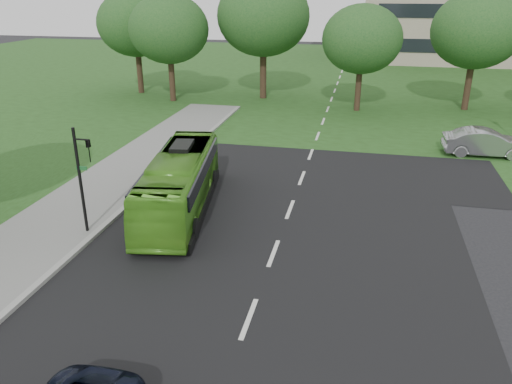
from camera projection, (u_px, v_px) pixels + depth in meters
ground at (263, 283)px, 16.48m from camera, size 160.00×160.00×0.00m
street_surfaces at (319, 118)px, 37.11m from camera, size 120.00×120.00×0.15m
tree_park_a at (169, 29)px, 40.81m from camera, size 6.55×6.55×8.70m
tree_park_b at (263, 16)px, 41.50m from camera, size 7.74×7.74×10.15m
tree_park_c at (362, 39)px, 37.57m from camera, size 6.03×6.03×8.01m
tree_park_d at (477, 30)px, 37.62m from camera, size 6.78×6.78×8.96m
tree_park_f at (136, 24)px, 44.05m from camera, size 6.72×6.72×8.97m
bus at (180, 182)px, 21.46m from camera, size 3.55×9.35×2.54m
sedan at (486, 143)px, 28.69m from camera, size 4.75×1.77×1.55m
traffic_light at (83, 174)px, 18.77m from camera, size 0.69×0.19×4.33m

